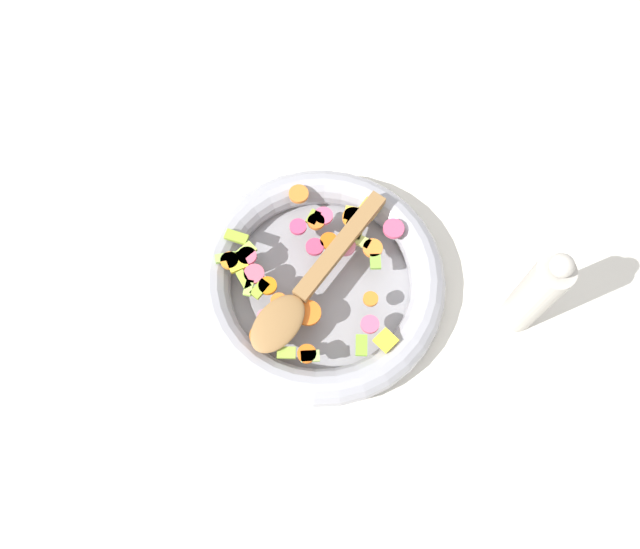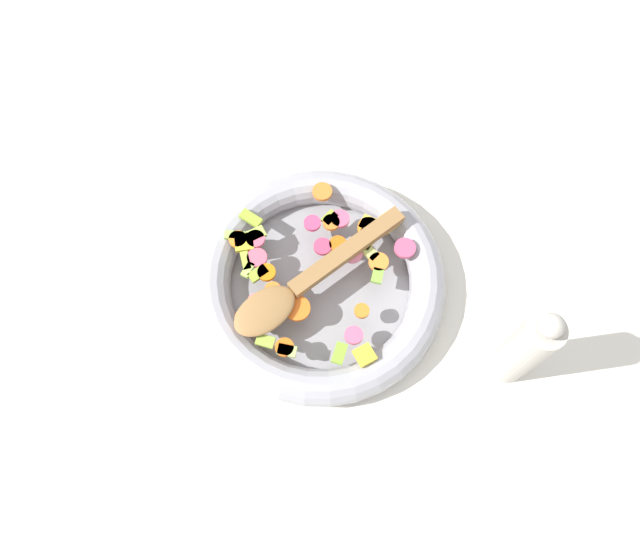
{
  "view_description": "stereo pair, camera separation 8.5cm",
  "coord_description": "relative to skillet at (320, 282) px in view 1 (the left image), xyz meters",
  "views": [
    {
      "loc": [
        -0.23,
        0.21,
        0.84
      ],
      "look_at": [
        0.0,
        0.0,
        0.05
      ],
      "focal_mm": 35.0,
      "sensor_mm": 36.0,
      "label": 1
    },
    {
      "loc": [
        -0.28,
        0.14,
        0.84
      ],
      "look_at": [
        0.0,
        0.0,
        0.05
      ],
      "focal_mm": 35.0,
      "sensor_mm": 36.0,
      "label": 2
    }
  ],
  "objects": [
    {
      "name": "wooden_spoon",
      "position": [
        -0.01,
        0.03,
        0.04
      ],
      "size": [
        0.09,
        0.28,
        0.01
      ],
      "color": "olive",
      "rests_on": "chopped_vegetables"
    },
    {
      "name": "chopped_vegetables",
      "position": [
        0.02,
        0.0,
        0.03
      ],
      "size": [
        0.28,
        0.28,
        0.01
      ],
      "color": "orange",
      "rests_on": "skillet"
    },
    {
      "name": "ground_plane",
      "position": [
        0.0,
        0.0,
        -0.02
      ],
      "size": [
        4.0,
        4.0,
        0.0
      ],
      "primitive_type": "plane",
      "color": "silver"
    },
    {
      "name": "skillet",
      "position": [
        0.0,
        0.0,
        0.0
      ],
      "size": [
        0.35,
        0.35,
        0.05
      ],
      "color": "gray",
      "rests_on": "ground_plane"
    },
    {
      "name": "pepper_mill",
      "position": [
        -0.22,
        -0.17,
        0.07
      ],
      "size": [
        0.05,
        0.05,
        0.2
      ],
      "color": "#B2ADA3",
      "rests_on": "ground_plane"
    }
  ]
}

